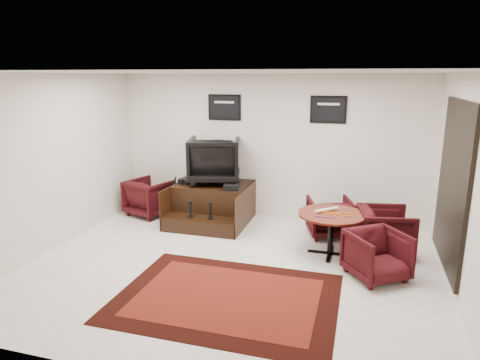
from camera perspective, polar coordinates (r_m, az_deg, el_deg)
name	(u,v)px	position (r m, az deg, el deg)	size (l,w,h in m)	color
ground	(231,268)	(6.43, -1.24, -11.60)	(6.00, 6.00, 0.00)	silver
room_shell	(261,148)	(5.90, 2.82, 4.28)	(6.02, 5.02, 2.81)	silver
area_rug	(227,297)	(5.65, -1.74, -15.36)	(2.77, 2.08, 0.01)	black
shine_podium	(213,204)	(8.29, -3.68, -3.21)	(1.43, 1.47, 0.73)	black
shine_chair	(214,158)	(8.21, -3.42, 2.99)	(0.95, 0.89, 0.98)	black
shoes_pair	(186,181)	(8.29, -7.17, -0.09)	(0.25, 0.30, 0.10)	black
polish_kit	(231,187)	(7.74, -1.19, -1.00)	(0.28, 0.19, 0.10)	black
umbrella_black	(170,197)	(8.48, -9.28, -2.22)	(0.33, 0.12, 0.89)	black
umbrella_hooked	(175,196)	(8.61, -8.64, -2.16)	(0.31, 0.12, 0.83)	black
armchair_side	(149,195)	(8.82, -11.99, -2.02)	(0.78, 0.73, 0.80)	black
meeting_table	(331,219)	(6.82, 12.09, -5.05)	(1.03, 1.03, 0.68)	#3F0E09
table_chair_back	(330,215)	(7.69, 11.85, -4.61)	(0.72, 0.67, 0.74)	black
table_chair_window	(385,229)	(7.16, 18.82, -6.18)	(0.79, 0.74, 0.81)	black
table_chair_corner	(377,253)	(6.28, 17.83, -9.25)	(0.72, 0.68, 0.74)	black
paper_roll	(327,210)	(6.88, 11.48, -3.90)	(0.05, 0.05, 0.42)	white
table_clutter	(336,214)	(6.74, 12.63, -4.51)	(0.57, 0.31, 0.01)	orange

